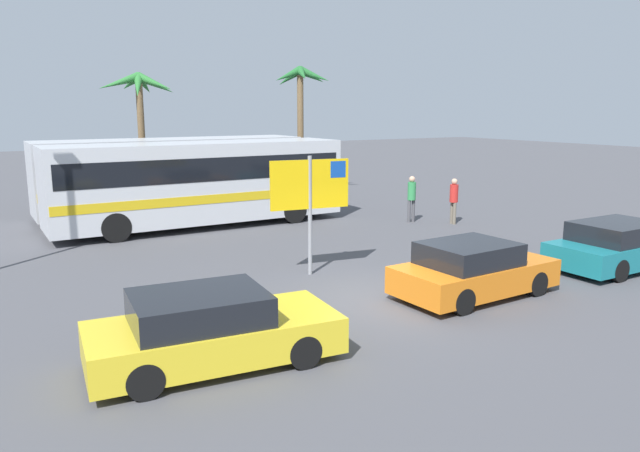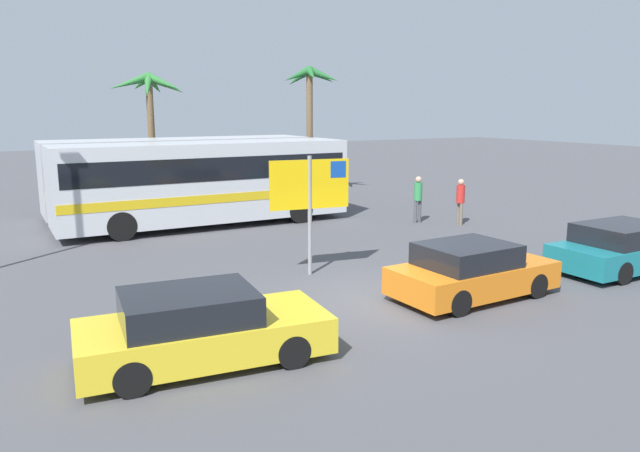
{
  "view_description": "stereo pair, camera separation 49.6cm",
  "coord_description": "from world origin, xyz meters",
  "px_view_note": "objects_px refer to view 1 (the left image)",
  "views": [
    {
      "loc": [
        -8.27,
        -10.99,
        4.41
      ],
      "look_at": [
        -0.13,
        2.68,
        1.3
      ],
      "focal_mm": 33.78,
      "sensor_mm": 36.0,
      "label": 1
    },
    {
      "loc": [
        -7.84,
        -11.24,
        4.41
      ],
      "look_at": [
        -0.13,
        2.68,
        1.3
      ],
      "focal_mm": 33.78,
      "sensor_mm": 36.0,
      "label": 2
    }
  ],
  "objects_px": {
    "car_teal": "(621,246)",
    "ferry_sign": "(312,189)",
    "bus_rear_coach": "(173,172)",
    "pedestrian_crossing_lot": "(454,197)",
    "car_orange": "(473,270)",
    "car_yellow": "(211,330)",
    "bus_front_coach": "(199,180)",
    "pedestrian_by_bus": "(412,195)"
  },
  "relations": [
    {
      "from": "car_teal",
      "to": "ferry_sign",
      "type": "bearing_deg",
      "value": 153.58
    },
    {
      "from": "car_teal",
      "to": "bus_rear_coach",
      "type": "bearing_deg",
      "value": 117.96
    },
    {
      "from": "pedestrian_crossing_lot",
      "to": "bus_rear_coach",
      "type": "bearing_deg",
      "value": -32.76
    },
    {
      "from": "bus_rear_coach",
      "to": "car_orange",
      "type": "xyz_separation_m",
      "value": [
        2.6,
        -14.89,
        -1.15
      ]
    },
    {
      "from": "car_yellow",
      "to": "car_teal",
      "type": "relative_size",
      "value": 0.98
    },
    {
      "from": "bus_front_coach",
      "to": "ferry_sign",
      "type": "bearing_deg",
      "value": -88.09
    },
    {
      "from": "ferry_sign",
      "to": "car_orange",
      "type": "bearing_deg",
      "value": -49.29
    },
    {
      "from": "pedestrian_by_bus",
      "to": "car_teal",
      "type": "bearing_deg",
      "value": 17.06
    },
    {
      "from": "bus_rear_coach",
      "to": "car_yellow",
      "type": "height_order",
      "value": "bus_rear_coach"
    },
    {
      "from": "bus_front_coach",
      "to": "ferry_sign",
      "type": "height_order",
      "value": "ferry_sign"
    },
    {
      "from": "bus_front_coach",
      "to": "car_teal",
      "type": "height_order",
      "value": "bus_front_coach"
    },
    {
      "from": "bus_front_coach",
      "to": "pedestrian_by_bus",
      "type": "distance_m",
      "value": 8.21
    },
    {
      "from": "pedestrian_by_bus",
      "to": "pedestrian_crossing_lot",
      "type": "distance_m",
      "value": 1.62
    },
    {
      "from": "car_orange",
      "to": "bus_rear_coach",
      "type": "bearing_deg",
      "value": 97.74
    },
    {
      "from": "car_yellow",
      "to": "car_orange",
      "type": "height_order",
      "value": "same"
    },
    {
      "from": "bus_rear_coach",
      "to": "car_yellow",
      "type": "xyz_separation_m",
      "value": [
        -4.17,
        -15.42,
        -1.15
      ]
    },
    {
      "from": "bus_rear_coach",
      "to": "car_orange",
      "type": "distance_m",
      "value": 15.16
    },
    {
      "from": "bus_front_coach",
      "to": "pedestrian_crossing_lot",
      "type": "distance_m",
      "value": 9.74
    },
    {
      "from": "car_teal",
      "to": "car_orange",
      "type": "xyz_separation_m",
      "value": [
        -5.47,
        0.21,
        -0.0
      ]
    },
    {
      "from": "car_yellow",
      "to": "bus_front_coach",
      "type": "bearing_deg",
      "value": 76.61
    },
    {
      "from": "ferry_sign",
      "to": "pedestrian_by_bus",
      "type": "distance_m",
      "value": 8.64
    },
    {
      "from": "bus_rear_coach",
      "to": "pedestrian_crossing_lot",
      "type": "bearing_deg",
      "value": -42.23
    },
    {
      "from": "bus_front_coach",
      "to": "bus_rear_coach",
      "type": "xyz_separation_m",
      "value": [
        -0.0,
        3.28,
        0.0
      ]
    },
    {
      "from": "bus_front_coach",
      "to": "pedestrian_by_bus",
      "type": "height_order",
      "value": "bus_front_coach"
    },
    {
      "from": "pedestrian_crossing_lot",
      "to": "car_yellow",
      "type": "bearing_deg",
      "value": 40.31
    },
    {
      "from": "car_orange",
      "to": "pedestrian_crossing_lot",
      "type": "bearing_deg",
      "value": 47.61
    },
    {
      "from": "ferry_sign",
      "to": "bus_rear_coach",
      "type": "bearing_deg",
      "value": 99.46
    },
    {
      "from": "bus_front_coach",
      "to": "pedestrian_crossing_lot",
      "type": "bearing_deg",
      "value": -27.78
    },
    {
      "from": "car_yellow",
      "to": "ferry_sign",
      "type": "bearing_deg",
      "value": 48.79
    },
    {
      "from": "ferry_sign",
      "to": "car_teal",
      "type": "distance_m",
      "value": 8.86
    },
    {
      "from": "car_teal",
      "to": "car_orange",
      "type": "height_order",
      "value": "same"
    },
    {
      "from": "car_orange",
      "to": "pedestrian_crossing_lot",
      "type": "distance_m",
      "value": 9.29
    },
    {
      "from": "bus_front_coach",
      "to": "bus_rear_coach",
      "type": "relative_size",
      "value": 1.0
    },
    {
      "from": "pedestrian_by_bus",
      "to": "ferry_sign",
      "type": "bearing_deg",
      "value": -44.35
    },
    {
      "from": "ferry_sign",
      "to": "car_yellow",
      "type": "height_order",
      "value": "ferry_sign"
    },
    {
      "from": "ferry_sign",
      "to": "pedestrian_by_bus",
      "type": "bearing_deg",
      "value": 40.75
    },
    {
      "from": "pedestrian_by_bus",
      "to": "pedestrian_crossing_lot",
      "type": "bearing_deg",
      "value": 57.15
    },
    {
      "from": "car_teal",
      "to": "pedestrian_by_bus",
      "type": "bearing_deg",
      "value": 93.91
    },
    {
      "from": "car_orange",
      "to": "pedestrian_by_bus",
      "type": "relative_size",
      "value": 2.24
    },
    {
      "from": "ferry_sign",
      "to": "car_yellow",
      "type": "bearing_deg",
      "value": -128.69
    },
    {
      "from": "car_orange",
      "to": "pedestrian_by_bus",
      "type": "xyz_separation_m",
      "value": [
        4.87,
        8.25,
        0.45
      ]
    },
    {
      "from": "ferry_sign",
      "to": "pedestrian_by_bus",
      "type": "relative_size",
      "value": 1.76
    }
  ]
}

